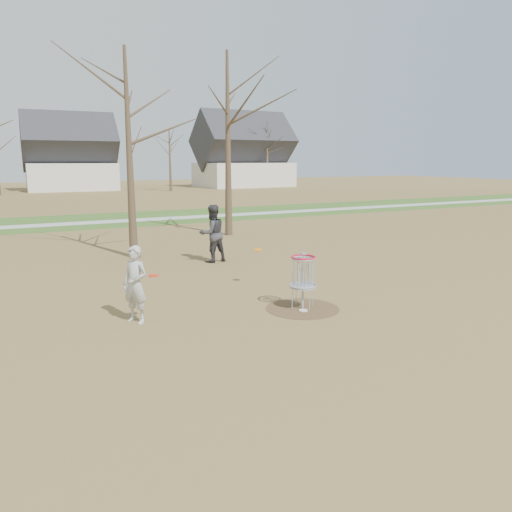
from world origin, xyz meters
The scene contains 11 objects.
ground centered at (0.00, 0.00, 0.00)m, with size 160.00×160.00×0.00m, color brown.
green_band centered at (0.00, 21.00, 0.01)m, with size 160.00×8.00×0.01m, color #2D5119.
footpath centered at (0.00, 20.00, 0.01)m, with size 160.00×1.50×0.01m, color #9E9E99.
dirt_circle centered at (0.00, 0.00, 0.01)m, with size 1.80×1.80×0.01m, color #47331E.
player_standing centered at (-3.86, 0.84, 0.87)m, with size 0.63×0.42×1.74m, color #ABABAB.
player_throwing centered at (0.26, 6.30, 1.02)m, with size 0.99×0.77×2.04m, color #333237.
disc_grounded centered at (-0.10, -0.19, 0.02)m, with size 0.22×0.22×0.02m, color white.
discs_in_play centered at (-1.63, 1.57, 1.08)m, with size 3.83×2.18×0.10m.
disc_golf_basket centered at (0.00, 0.00, 0.91)m, with size 0.64×0.64×1.35m.
bare_trees centered at (1.78, 35.79, 5.35)m, with size 52.62×44.98×9.00m.
houses_row centered at (4.32, 52.56, 3.52)m, with size 56.51×10.01×7.26m.
Camera 1 is at (-6.44, -9.86, 3.57)m, focal length 35.00 mm.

